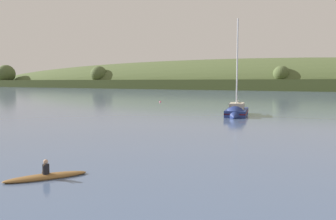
% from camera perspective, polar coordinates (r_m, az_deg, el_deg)
% --- Properties ---
extents(far_shoreline_hill, '(569.21, 74.94, 36.85)m').
position_cam_1_polar(far_shoreline_hill, '(216.68, 6.24, 3.75)').
color(far_shoreline_hill, '#35401E').
rests_on(far_shoreline_hill, ground).
extents(sailboat_midwater_white, '(4.56, 8.66, 13.68)m').
position_cam_1_polar(sailboat_midwater_white, '(45.13, 11.46, -0.54)').
color(sailboat_midwater_white, navy).
rests_on(sailboat_midwater_white, ground).
extents(canoe_with_paddler, '(2.66, 3.59, 1.02)m').
position_cam_1_polar(canoe_with_paddler, '(17.15, -19.90, -10.49)').
color(canoe_with_paddler, brown).
rests_on(canoe_with_paddler, ground).
extents(mooring_buoy_midchannel, '(0.49, 0.49, 0.57)m').
position_cam_1_polar(mooring_buoy_midchannel, '(74.43, -1.32, 1.36)').
color(mooring_buoy_midchannel, '#E06675').
rests_on(mooring_buoy_midchannel, ground).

